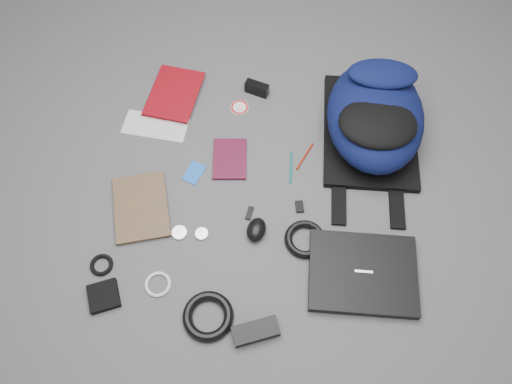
# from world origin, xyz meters

# --- Properties ---
(ground) EXTENTS (4.00, 4.00, 0.00)m
(ground) POSITION_xyz_m (0.00, 0.00, 0.00)
(ground) COLOR #4F4F51
(ground) RESTS_ON ground
(backpack) EXTENTS (0.40, 0.56, 0.23)m
(backpack) POSITION_xyz_m (0.40, 0.31, 0.11)
(backpack) COLOR black
(backpack) RESTS_ON ground
(laptop) EXTENTS (0.36, 0.29, 0.03)m
(laptop) POSITION_xyz_m (0.38, -0.25, 0.02)
(laptop) COLOR black
(laptop) RESTS_ON ground
(textbook_red) EXTENTS (0.21, 0.27, 0.03)m
(textbook_red) POSITION_xyz_m (-0.47, 0.41, 0.01)
(textbook_red) COLOR maroon
(textbook_red) RESTS_ON ground
(comic_book) EXTENTS (0.26, 0.30, 0.02)m
(comic_book) POSITION_xyz_m (-0.48, -0.13, 0.01)
(comic_book) COLOR #B47B0C
(comic_book) RESTS_ON ground
(envelope) EXTENTS (0.25, 0.13, 0.00)m
(envelope) POSITION_xyz_m (-0.42, 0.25, 0.00)
(envelope) COLOR silver
(envelope) RESTS_ON ground
(dvd_case) EXTENTS (0.14, 0.19, 0.01)m
(dvd_case) POSITION_xyz_m (-0.11, 0.13, 0.01)
(dvd_case) COLOR #400C1F
(dvd_case) RESTS_ON ground
(compact_camera) EXTENTS (0.10, 0.06, 0.05)m
(compact_camera) POSITION_xyz_m (-0.05, 0.46, 0.03)
(compact_camera) COLOR black
(compact_camera) RESTS_ON ground
(sticker_disc) EXTENTS (0.09, 0.09, 0.00)m
(sticker_disc) POSITION_xyz_m (-0.11, 0.37, 0.00)
(sticker_disc) COLOR white
(sticker_disc) RESTS_ON ground
(pen_teal) EXTENTS (0.01, 0.14, 0.01)m
(pen_teal) POSITION_xyz_m (0.11, 0.13, 0.00)
(pen_teal) COLOR #0B6B6B
(pen_teal) RESTS_ON ground
(pen_red) EXTENTS (0.06, 0.12, 0.01)m
(pen_red) POSITION_xyz_m (0.16, 0.18, 0.00)
(pen_red) COLOR maroon
(pen_red) RESTS_ON ground
(id_badge) EXTENTS (0.08, 0.10, 0.00)m
(id_badge) POSITION_xyz_m (-0.24, 0.06, 0.00)
(id_badge) COLOR blue
(id_badge) RESTS_ON ground
(usb_black) EXTENTS (0.03, 0.05, 0.01)m
(usb_black) POSITION_xyz_m (-0.01, -0.08, 0.00)
(usb_black) COLOR black
(usb_black) RESTS_ON ground
(key_fob) EXTENTS (0.04, 0.05, 0.01)m
(key_fob) POSITION_xyz_m (0.16, -0.03, 0.01)
(key_fob) COLOR black
(key_fob) RESTS_ON ground
(mouse) EXTENTS (0.08, 0.10, 0.05)m
(mouse) POSITION_xyz_m (0.02, -0.14, 0.02)
(mouse) COLOR black
(mouse) RESTS_ON ground
(headphone_left) EXTENTS (0.05, 0.05, 0.01)m
(headphone_left) POSITION_xyz_m (-0.17, -0.17, 0.01)
(headphone_left) COLOR #BCBCBE
(headphone_left) RESTS_ON ground
(headphone_right) EXTENTS (0.05, 0.05, 0.01)m
(headphone_right) POSITION_xyz_m (-0.24, -0.18, 0.01)
(headphone_right) COLOR silver
(headphone_right) RESTS_ON ground
(cable_coil) EXTENTS (0.15, 0.15, 0.03)m
(cable_coil) POSITION_xyz_m (0.19, -0.16, 0.01)
(cable_coil) COLOR black
(cable_coil) RESTS_ON ground
(power_brick) EXTENTS (0.16, 0.11, 0.04)m
(power_brick) POSITION_xyz_m (0.06, -0.48, 0.02)
(power_brick) COLOR black
(power_brick) RESTS_ON ground
(power_cord_coil) EXTENTS (0.19, 0.19, 0.03)m
(power_cord_coil) POSITION_xyz_m (-0.10, -0.45, 0.02)
(power_cord_coil) COLOR black
(power_cord_coil) RESTS_ON ground
(pouch) EXTENTS (0.12, 0.12, 0.02)m
(pouch) POSITION_xyz_m (-0.44, -0.43, 0.01)
(pouch) COLOR black
(pouch) RESTS_ON ground
(earbud_coil) EXTENTS (0.09, 0.09, 0.01)m
(earbud_coil) POSITION_xyz_m (-0.48, -0.33, 0.01)
(earbud_coil) COLOR black
(earbud_coil) RESTS_ON ground
(white_cable_coil) EXTENTS (0.11, 0.11, 0.01)m
(white_cable_coil) POSITION_xyz_m (-0.28, -0.37, 0.01)
(white_cable_coil) COLOR silver
(white_cable_coil) RESTS_ON ground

